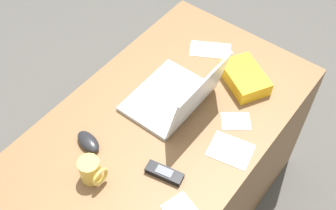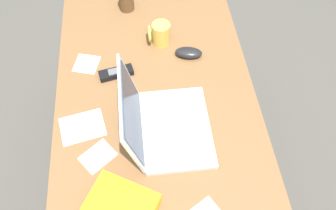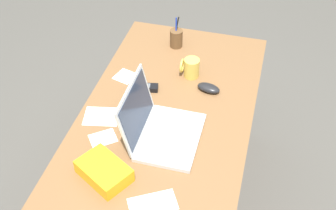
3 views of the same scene
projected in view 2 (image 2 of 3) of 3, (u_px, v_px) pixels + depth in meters
ground_plane at (160, 173)px, 1.90m from camera, size 6.00×6.00×0.00m
desk at (158, 142)px, 1.60m from camera, size 1.36×0.75×0.73m
laptop at (162, 124)px, 1.17m from camera, size 0.33×0.29×0.24m
computer_mouse at (189, 53)px, 1.40m from camera, size 0.08×0.12×0.03m
coffee_mug_white at (160, 34)px, 1.42m from camera, size 0.07×0.09×0.10m
cordless_phone at (116, 73)px, 1.35m from camera, size 0.07×0.14×0.03m
pen_holder at (126, 0)px, 1.53m from camera, size 0.07×0.07×0.17m
snack_bag at (122, 205)px, 1.04m from camera, size 0.22×0.24×0.06m
paper_note_left at (98, 156)px, 1.16m from camera, size 0.13×0.14×0.00m
paper_note_right at (82, 127)px, 1.22m from camera, size 0.15×0.17×0.00m
paper_note_front at (87, 64)px, 1.39m from camera, size 0.12×0.12×0.00m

